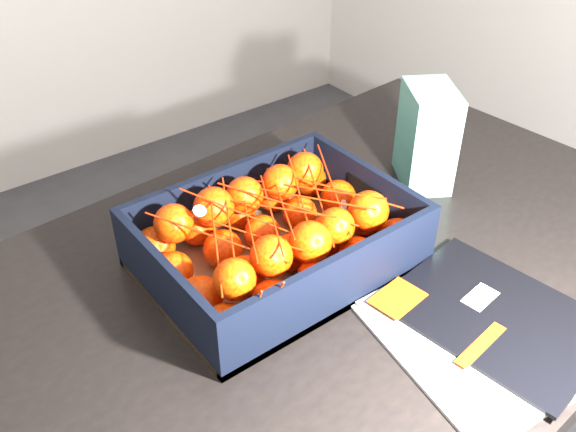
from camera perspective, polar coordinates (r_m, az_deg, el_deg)
table at (r=1.09m, az=4.86°, el=-7.47°), size 1.25×0.88×0.75m
magazine_stack at (r=0.93m, az=17.01°, el=-9.67°), size 0.31×0.31×0.02m
produce_crate at (r=0.98m, az=-1.07°, el=-2.86°), size 0.39×0.30×0.11m
clementine_heap at (r=0.97m, az=-1.08°, el=-1.68°), size 0.38×0.27×0.11m
mesh_net at (r=0.93m, az=-1.16°, el=0.26°), size 0.33×0.26×0.09m
retail_carton at (r=1.18m, az=12.40°, el=7.01°), size 0.14×0.15×0.19m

